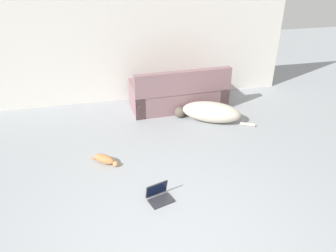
# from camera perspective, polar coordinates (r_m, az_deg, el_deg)

# --- Properties ---
(wall_back) EXTENTS (7.15, 0.06, 2.52)m
(wall_back) POSITION_cam_1_polar(r_m,az_deg,el_deg) (7.04, -7.90, 14.10)
(wall_back) COLOR silver
(wall_back) RESTS_ON ground_plane
(couch) EXTENTS (2.01, 0.92, 0.90)m
(couch) POSITION_cam_1_polar(r_m,az_deg,el_deg) (6.90, 1.88, 5.51)
(couch) COLOR gray
(couch) RESTS_ON ground_plane
(dog) EXTENTS (1.46, 0.97, 0.39)m
(dog) POSITION_cam_1_polar(r_m,az_deg,el_deg) (6.41, 7.31, 2.42)
(dog) COLOR beige
(dog) RESTS_ON ground_plane
(cat) EXTENTS (0.45, 0.39, 0.14)m
(cat) POSITION_cam_1_polar(r_m,az_deg,el_deg) (5.26, -10.89, -5.74)
(cat) COLOR #BC7A47
(cat) RESTS_ON ground_plane
(laptop_open) EXTENTS (0.38, 0.34, 0.22)m
(laptop_open) POSITION_cam_1_polar(r_m,az_deg,el_deg) (4.51, -1.65, -11.74)
(laptop_open) COLOR #2D2D33
(laptop_open) RESTS_ON ground_plane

